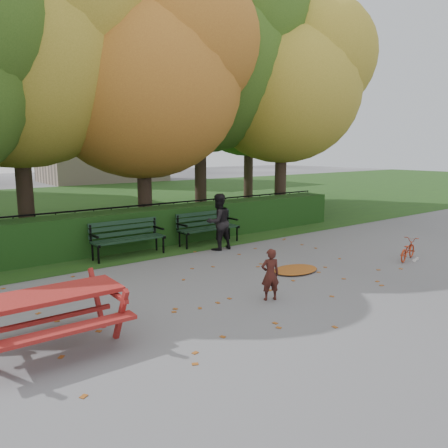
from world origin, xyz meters
TOP-DOWN VIEW (x-y plane):
  - ground at (0.00, 0.00)m, footprint 90.00×90.00m
  - grass_strip at (0.00, 14.00)m, footprint 90.00×90.00m
  - building_right at (8.00, 28.00)m, footprint 9.00×6.00m
  - hedge at (0.00, 4.50)m, footprint 13.00×0.90m
  - iron_fence at (0.00, 5.30)m, footprint 14.00×0.04m
  - tree_b at (-2.44, 6.75)m, footprint 6.72×6.40m
  - tree_c at (0.83, 5.96)m, footprint 6.30×6.00m
  - tree_d at (3.88, 7.23)m, footprint 7.14×6.80m
  - tree_e at (6.52, 5.77)m, footprint 6.09×5.80m
  - tree_g at (8.33, 9.76)m, footprint 6.30×6.00m
  - bench_left at (-1.30, 3.70)m, footprint 1.80×0.57m
  - bench_right at (1.10, 3.70)m, footprint 1.80×0.57m
  - picnic_table at (-4.25, -0.32)m, footprint 1.79×1.45m
  - leaf_pile at (0.99, 0.24)m, footprint 1.14×0.82m
  - leaf_scatter at (0.00, 0.30)m, footprint 9.00×5.70m
  - child at (-0.69, -0.74)m, footprint 0.39×0.33m
  - adult at (0.90, 2.90)m, footprint 0.73×0.58m
  - bicycle at (3.82, -0.70)m, footprint 1.02×0.56m

SIDE VIEW (x-z plane):
  - ground at x=0.00m, z-range 0.00..0.00m
  - grass_strip at x=0.00m, z-range 0.01..0.01m
  - leaf_scatter at x=0.00m, z-range 0.00..0.01m
  - leaf_pile at x=0.99m, z-range 0.00..0.08m
  - bicycle at x=3.82m, z-range 0.00..0.51m
  - child at x=-0.69m, z-range 0.00..0.92m
  - hedge at x=0.00m, z-range 0.00..1.00m
  - bench_left at x=-1.30m, z-range 0.08..0.96m
  - bench_right at x=1.10m, z-range 0.08..0.96m
  - iron_fence at x=0.00m, z-range 0.03..1.05m
  - picnic_table at x=-4.25m, z-range 0.16..1.02m
  - adult at x=0.90m, z-range 0.00..1.48m
  - tree_c at x=0.83m, z-range 0.82..8.82m
  - tree_e at x=6.52m, z-range 1.01..9.16m
  - tree_g at x=8.33m, z-range 1.10..9.65m
  - tree_b at x=-2.44m, z-range 1.01..9.80m
  - tree_d at x=3.88m, z-range 1.19..10.77m
  - building_right at x=8.00m, z-range 0.00..12.00m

